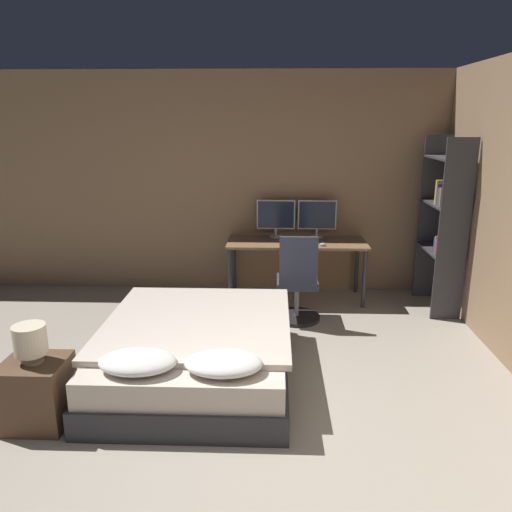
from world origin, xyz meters
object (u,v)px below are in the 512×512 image
(desk, at_px, (297,248))
(office_chair, at_px, (297,288))
(bookshelf, at_px, (445,216))
(bed, at_px, (197,351))
(nightstand, at_px, (37,393))
(monitor_left, at_px, (276,216))
(monitor_right, at_px, (317,216))
(keyboard, at_px, (298,245))
(computer_mouse, at_px, (323,244))
(bedside_lamp, at_px, (30,340))

(desk, xyz_separation_m, office_chair, (-0.02, -0.71, -0.26))
(office_chair, height_order, bookshelf, bookshelf)
(bed, relative_size, bookshelf, 0.98)
(nightstand, relative_size, desk, 0.29)
(desk, xyz_separation_m, monitor_left, (-0.25, 0.22, 0.34))
(office_chair, bearing_deg, monitor_left, 104.16)
(monitor_left, xyz_separation_m, monitor_right, (0.50, 0.00, 0.00))
(nightstand, height_order, office_chair, office_chair)
(monitor_left, xyz_separation_m, bookshelf, (1.87, -0.52, 0.11))
(monitor_right, distance_m, keyboard, 0.57)
(bookshelf, bearing_deg, computer_mouse, 176.61)
(bed, distance_m, office_chair, 1.56)
(monitor_left, xyz_separation_m, office_chair, (0.23, -0.93, -0.60))
(bedside_lamp, relative_size, keyboard, 0.68)
(monitor_right, height_order, computer_mouse, monitor_right)
(desk, relative_size, office_chair, 1.69)
(monitor_right, relative_size, bookshelf, 0.24)
(office_chair, distance_m, bookshelf, 1.83)
(bed, bearing_deg, desk, 65.10)
(bed, xyz_separation_m, bookshelf, (2.54, 1.68, 0.85))
(keyboard, bearing_deg, monitor_right, 60.12)
(nightstand, relative_size, keyboard, 1.20)
(desk, height_order, office_chair, office_chair)
(desk, distance_m, monitor_left, 0.48)
(desk, height_order, keyboard, keyboard)
(bed, height_order, monitor_right, monitor_right)
(monitor_left, bearing_deg, computer_mouse, -38.89)
(bedside_lamp, bearing_deg, nightstand, 0.00)
(desk, bearing_deg, keyboard, -90.00)
(nightstand, bearing_deg, bookshelf, 33.67)
(monitor_right, xyz_separation_m, office_chair, (-0.27, -0.93, -0.60))
(desk, relative_size, keyboard, 4.10)
(nightstand, xyz_separation_m, desk, (1.96, 2.68, 0.40))
(nightstand, xyz_separation_m, bookshelf, (3.58, 2.39, 0.85))
(monitor_right, bearing_deg, desk, -138.75)
(monitor_right, distance_m, bookshelf, 1.47)
(desk, relative_size, bookshelf, 0.84)
(nightstand, xyz_separation_m, monitor_left, (1.71, 2.90, 0.74))
(desk, xyz_separation_m, bookshelf, (1.62, -0.30, 0.45))
(bed, relative_size, bedside_lamp, 6.93)
(bookshelf, bearing_deg, monitor_right, 159.31)
(monitor_right, bearing_deg, monitor_left, 180.00)
(monitor_left, relative_size, computer_mouse, 6.70)
(monitor_left, xyz_separation_m, keyboard, (0.25, -0.44, -0.25))
(keyboard, relative_size, office_chair, 0.41)
(monitor_left, height_order, keyboard, monitor_left)
(computer_mouse, bearing_deg, monitor_right, 95.17)
(monitor_left, bearing_deg, monitor_right, 0.00)
(bedside_lamp, bearing_deg, bookshelf, 33.67)
(keyboard, height_order, bookshelf, bookshelf)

